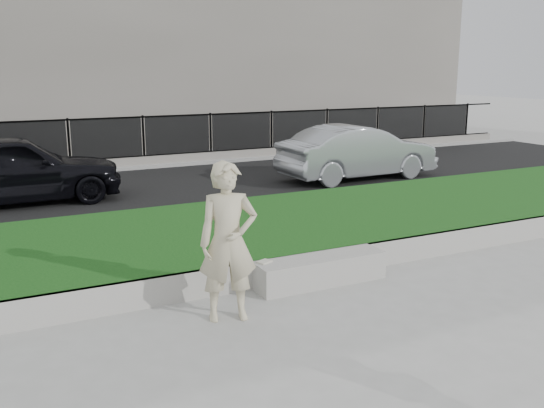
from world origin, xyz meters
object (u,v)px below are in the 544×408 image
stone_bench (320,270)px  car_silver (358,152)px  book (264,262)px  car_dark (13,169)px  man (228,242)px

stone_bench → car_silver: car_silver is taller
stone_bench → book: (-0.84, 0.13, 0.21)m
car_dark → car_silver: 8.75m
car_silver → car_dark: bearing=82.2°
man → car_silver: 9.84m
car_silver → book: bearing=135.0°
man → car_silver: size_ratio=0.44×
book → car_dark: bearing=88.6°
stone_bench → car_silver: size_ratio=0.44×
stone_bench → car_dark: (-3.55, 7.44, 0.64)m
book → car_silver: (5.99, 6.41, 0.36)m
stone_bench → man: (-1.66, -0.55, 0.79)m
man → book: man is taller
car_dark → stone_bench: bearing=-154.8°
book → car_silver: 8.78m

